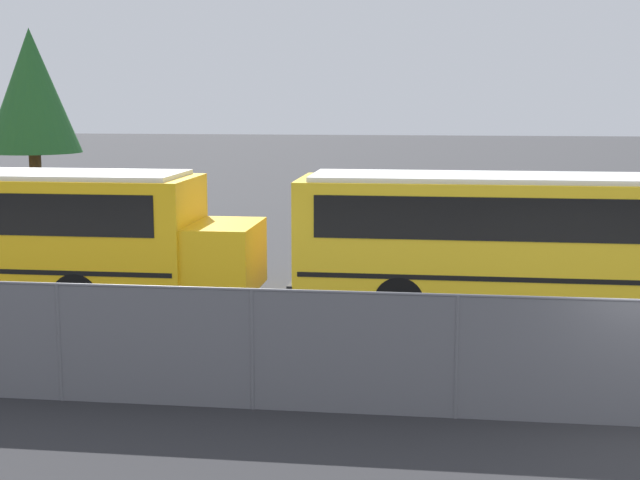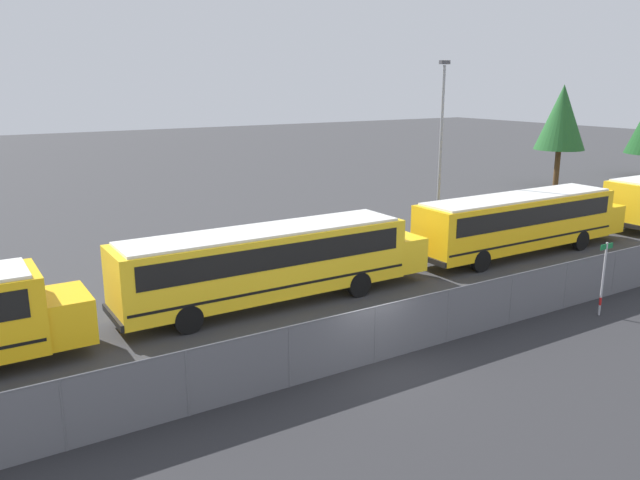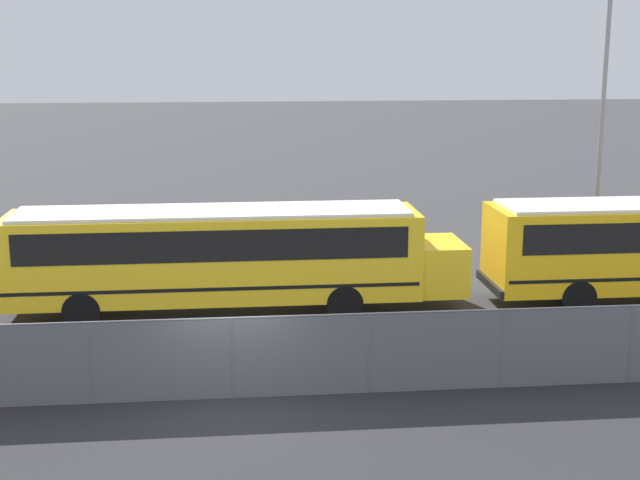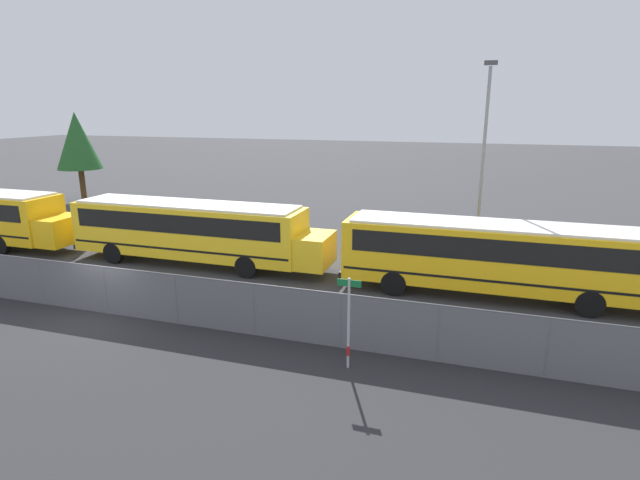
# 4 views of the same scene
# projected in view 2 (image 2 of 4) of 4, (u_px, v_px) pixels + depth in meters

# --- Properties ---
(ground_plane) EXTENTS (200.00, 200.00, 0.00)m
(ground_plane) POSITION_uv_depth(u_px,v_px,m) (374.00, 363.00, 19.38)
(ground_plane) COLOR #38383A
(road_strip) EXTENTS (142.62, 12.00, 0.01)m
(road_strip) POSITION_uv_depth(u_px,v_px,m) (529.00, 459.00, 14.44)
(road_strip) COLOR #2B2B2D
(road_strip) RESTS_ON ground_plane
(fence) EXTENTS (108.69, 0.07, 1.87)m
(fence) POSITION_uv_depth(u_px,v_px,m) (375.00, 334.00, 19.15)
(fence) COLOR #9EA0A5
(fence) RESTS_ON ground_plane
(school_bus_3) EXTENTS (13.16, 2.55, 3.04)m
(school_bus_3) POSITION_uv_depth(u_px,v_px,m) (272.00, 259.00, 24.13)
(school_bus_3) COLOR yellow
(school_bus_3) RESTS_ON ground_plane
(school_bus_4) EXTENTS (13.16, 2.55, 3.04)m
(school_bus_4) POSITION_uv_depth(u_px,v_px,m) (521.00, 219.00, 31.14)
(school_bus_4) COLOR yellow
(school_bus_4) RESTS_ON ground_plane
(street_sign) EXTENTS (0.70, 0.09, 2.81)m
(street_sign) POSITION_uv_depth(u_px,v_px,m) (603.00, 277.00, 22.96)
(street_sign) COLOR #B7B7BC
(street_sign) RESTS_ON ground_plane
(light_pole) EXTENTS (0.60, 0.24, 9.58)m
(light_pole) POSITION_uv_depth(u_px,v_px,m) (441.00, 143.00, 34.22)
(light_pole) COLOR gray
(light_pole) RESTS_ON ground_plane
(tree_2) EXTENTS (4.00, 4.00, 8.29)m
(tree_2) POSITION_uv_depth(u_px,v_px,m) (562.00, 118.00, 50.41)
(tree_2) COLOR #51381E
(tree_2) RESTS_ON ground_plane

